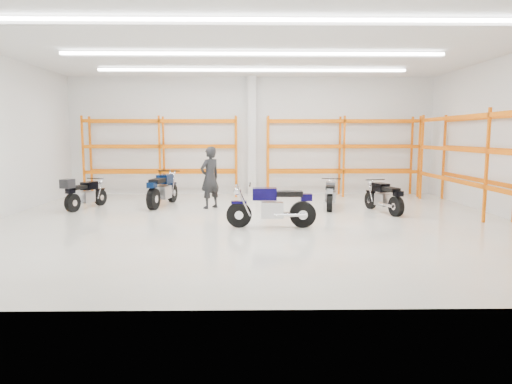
{
  "coord_description": "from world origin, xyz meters",
  "views": [
    {
      "loc": [
        -0.12,
        -11.77,
        2.29
      ],
      "look_at": [
        0.07,
        0.5,
        0.76
      ],
      "focal_mm": 32.0,
      "sensor_mm": 36.0,
      "label": 1
    }
  ],
  "objects_px": {
    "motorcycle_main": "(275,207)",
    "motorcycle_back_a": "(83,194)",
    "motorcycle_back_d": "(385,198)",
    "standing_man": "(210,178)",
    "motorcycle_back_b": "(162,190)",
    "motorcycle_back_c": "(330,195)",
    "structural_column": "(252,136)"
  },
  "relations": [
    {
      "from": "motorcycle_back_c",
      "to": "motorcycle_back_d",
      "type": "xyz_separation_m",
      "value": [
        1.46,
        -0.8,
        0.02
      ]
    },
    {
      "from": "standing_man",
      "to": "structural_column",
      "type": "bearing_deg",
      "value": -155.55
    },
    {
      "from": "motorcycle_main",
      "to": "motorcycle_back_d",
      "type": "xyz_separation_m",
      "value": [
        3.35,
        2.07,
        -0.07
      ]
    },
    {
      "from": "motorcycle_main",
      "to": "motorcycle_back_a",
      "type": "relative_size",
      "value": 1.17
    },
    {
      "from": "motorcycle_main",
      "to": "motorcycle_back_b",
      "type": "bearing_deg",
      "value": 135.11
    },
    {
      "from": "motorcycle_back_c",
      "to": "motorcycle_back_a",
      "type": "bearing_deg",
      "value": -179.97
    },
    {
      "from": "motorcycle_main",
      "to": "motorcycle_back_a",
      "type": "bearing_deg",
      "value": 153.64
    },
    {
      "from": "motorcycle_main",
      "to": "structural_column",
      "type": "xyz_separation_m",
      "value": [
        -0.54,
        6.39,
        1.74
      ]
    },
    {
      "from": "motorcycle_back_c",
      "to": "standing_man",
      "type": "bearing_deg",
      "value": 177.17
    },
    {
      "from": "motorcycle_back_a",
      "to": "motorcycle_back_c",
      "type": "distance_m",
      "value": 7.68
    },
    {
      "from": "motorcycle_back_d",
      "to": "structural_column",
      "type": "height_order",
      "value": "structural_column"
    },
    {
      "from": "motorcycle_main",
      "to": "motorcycle_back_c",
      "type": "height_order",
      "value": "motorcycle_main"
    },
    {
      "from": "motorcycle_main",
      "to": "standing_man",
      "type": "height_order",
      "value": "standing_man"
    },
    {
      "from": "motorcycle_main",
      "to": "structural_column",
      "type": "bearing_deg",
      "value": 94.79
    },
    {
      "from": "motorcycle_main",
      "to": "motorcycle_back_d",
      "type": "bearing_deg",
      "value": 31.67
    },
    {
      "from": "motorcycle_back_a",
      "to": "structural_column",
      "type": "bearing_deg",
      "value": 33.84
    },
    {
      "from": "motorcycle_back_c",
      "to": "motorcycle_back_d",
      "type": "relative_size",
      "value": 0.96
    },
    {
      "from": "motorcycle_back_a",
      "to": "standing_man",
      "type": "xyz_separation_m",
      "value": [
        3.91,
        0.19,
        0.49
      ]
    },
    {
      "from": "motorcycle_back_d",
      "to": "motorcycle_back_a",
      "type": "bearing_deg",
      "value": 174.99
    },
    {
      "from": "motorcycle_back_b",
      "to": "standing_man",
      "type": "bearing_deg",
      "value": -13.92
    },
    {
      "from": "motorcycle_main",
      "to": "motorcycle_back_d",
      "type": "relative_size",
      "value": 1.17
    },
    {
      "from": "motorcycle_back_b",
      "to": "motorcycle_back_d",
      "type": "relative_size",
      "value": 1.18
    },
    {
      "from": "motorcycle_back_a",
      "to": "motorcycle_back_c",
      "type": "height_order",
      "value": "motorcycle_back_a"
    },
    {
      "from": "motorcycle_back_b",
      "to": "motorcycle_back_d",
      "type": "xyz_separation_m",
      "value": [
        6.82,
        -1.39,
        -0.08
      ]
    },
    {
      "from": "motorcycle_back_d",
      "to": "structural_column",
      "type": "distance_m",
      "value": 6.09
    },
    {
      "from": "motorcycle_back_d",
      "to": "standing_man",
      "type": "height_order",
      "value": "standing_man"
    },
    {
      "from": "motorcycle_back_a",
      "to": "standing_man",
      "type": "relative_size",
      "value": 0.99
    },
    {
      "from": "motorcycle_main",
      "to": "motorcycle_back_a",
      "type": "xyz_separation_m",
      "value": [
        -5.79,
        2.87,
        -0.03
      ]
    },
    {
      "from": "motorcycle_back_b",
      "to": "motorcycle_back_d",
      "type": "bearing_deg",
      "value": -11.48
    },
    {
      "from": "motorcycle_back_b",
      "to": "standing_man",
      "type": "xyz_separation_m",
      "value": [
        1.59,
        -0.39,
        0.44
      ]
    },
    {
      "from": "motorcycle_back_a",
      "to": "motorcycle_back_d",
      "type": "xyz_separation_m",
      "value": [
        9.14,
        -0.8,
        -0.03
      ]
    },
    {
      "from": "motorcycle_main",
      "to": "motorcycle_back_d",
      "type": "height_order",
      "value": "motorcycle_main"
    }
  ]
}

